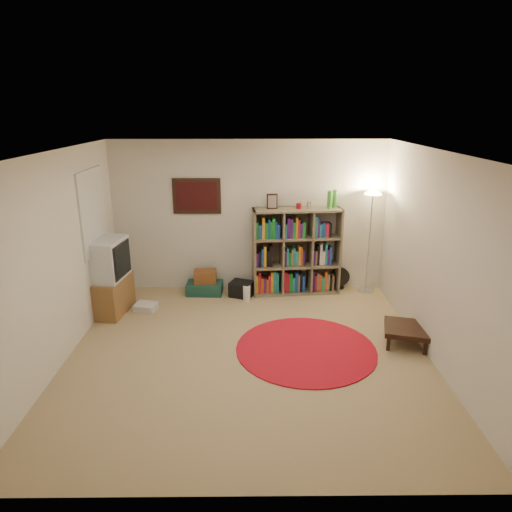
% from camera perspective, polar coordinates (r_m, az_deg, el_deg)
% --- Properties ---
extents(room, '(4.54, 4.54, 2.54)m').
position_cam_1_polar(room, '(5.45, -1.57, -0.18)').
color(room, '#9D845C').
rests_on(room, ground).
extents(bookshelf, '(1.46, 0.54, 1.71)m').
position_cam_1_polar(bookshelf, '(7.55, 4.88, 0.44)').
color(bookshelf, '#6C6048').
rests_on(bookshelf, ground).
extents(floor_lamp, '(0.42, 0.42, 1.72)m').
position_cam_1_polar(floor_lamp, '(7.59, 14.29, 5.80)').
color(floor_lamp, silver).
rests_on(floor_lamp, ground).
extents(floor_fan, '(0.33, 0.19, 0.37)m').
position_cam_1_polar(floor_fan, '(7.95, 10.43, -2.72)').
color(floor_fan, black).
rests_on(floor_fan, ground).
extents(tv_stand, '(0.64, 0.85, 1.15)m').
position_cam_1_polar(tv_stand, '(7.16, -18.21, -2.59)').
color(tv_stand, brown).
rests_on(tv_stand, ground).
extents(dvd_box, '(0.37, 0.33, 0.11)m').
position_cam_1_polar(dvd_box, '(7.25, -13.60, -6.20)').
color(dvd_box, silver).
rests_on(dvd_box, ground).
extents(suitcase, '(0.60, 0.40, 0.19)m').
position_cam_1_polar(suitcase, '(7.69, -6.42, -4.00)').
color(suitcase, '#153C33').
rests_on(suitcase, ground).
extents(wicker_basket, '(0.38, 0.28, 0.21)m').
position_cam_1_polar(wicker_basket, '(7.64, -6.35, -2.56)').
color(wicker_basket, brown).
rests_on(wicker_basket, suitcase).
extents(duffel_bag, '(0.44, 0.41, 0.25)m').
position_cam_1_polar(duffel_bag, '(7.54, -1.82, -4.12)').
color(duffel_bag, black).
rests_on(duffel_bag, ground).
extents(paper_towel, '(0.13, 0.13, 0.24)m').
position_cam_1_polar(paper_towel, '(7.37, -1.17, -4.66)').
color(paper_towel, silver).
rests_on(paper_towel, ground).
extents(red_rug, '(1.80, 1.80, 0.02)m').
position_cam_1_polar(red_rug, '(6.02, 6.26, -11.46)').
color(red_rug, maroon).
rests_on(red_rug, ground).
extents(side_table, '(0.68, 0.68, 0.25)m').
position_cam_1_polar(side_table, '(6.33, 18.31, -8.71)').
color(side_table, black).
rests_on(side_table, ground).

